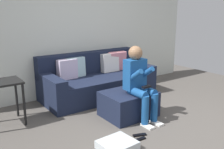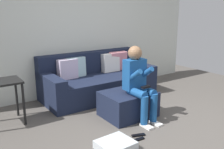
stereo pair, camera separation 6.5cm
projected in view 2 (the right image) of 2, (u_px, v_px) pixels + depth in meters
ground_plane at (165, 132)px, 3.60m from camera, size 7.14×7.14×0.00m
wall_back at (83, 30)px, 5.16m from camera, size 5.49×0.10×2.53m
couch_sectional at (97, 80)px, 5.04m from camera, size 2.17×0.98×0.84m
ottoman at (128, 104)px, 4.11m from camera, size 0.81×0.63×0.40m
person_seated at (138, 80)px, 3.89m from camera, size 0.34×0.63×1.14m
storage_bin at (116, 145)px, 3.15m from camera, size 0.45×0.41×0.10m
side_table at (1, 89)px, 3.72m from camera, size 0.57×0.46×0.67m
remote_near_ottoman at (137, 140)px, 3.36m from camera, size 0.20×0.06×0.02m
remote_by_storage_bin at (138, 135)px, 3.48m from camera, size 0.19×0.11×0.02m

